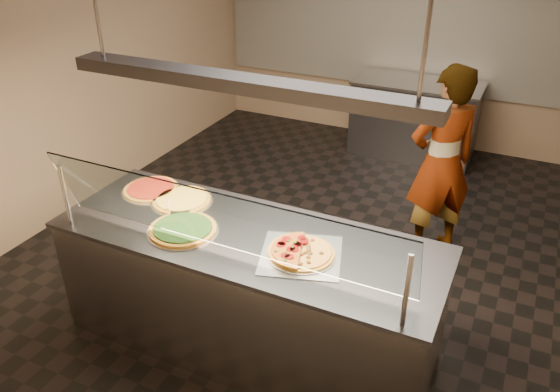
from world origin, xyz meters
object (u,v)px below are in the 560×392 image
at_px(half_pizza_pepperoni, 287,247).
at_px(pizza_spinach, 183,229).
at_px(perforated_tray, 301,254).
at_px(pizza_cheese, 182,200).
at_px(half_pizza_sausage, 315,255).
at_px(pizza_spatula, 174,207).
at_px(worker, 441,163).
at_px(heat_lamp_housing, 242,83).
at_px(prep_table, 414,118).
at_px(pizza_tomato, 151,189).
at_px(serving_counter, 249,291).
at_px(sneeze_guard, 217,221).

height_order(half_pizza_pepperoni, pizza_spinach, half_pizza_pepperoni).
bearing_deg(perforated_tray, pizza_cheese, 166.69).
bearing_deg(perforated_tray, half_pizza_sausage, -0.76).
bearing_deg(pizza_spatula, worker, 48.94).
height_order(pizza_spinach, worker, worker).
relative_size(half_pizza_pepperoni, half_pizza_sausage, 1.00).
height_order(pizza_spatula, heat_lamp_housing, heat_lamp_housing).
relative_size(pizza_spinach, prep_table, 0.32).
bearing_deg(heat_lamp_housing, pizza_tomato, 166.43).
height_order(half_pizza_pepperoni, pizza_spatula, half_pizza_pepperoni).
xyz_separation_m(pizza_cheese, worker, (1.56, 1.62, -0.08)).
distance_m(pizza_spatula, worker, 2.33).
relative_size(half_pizza_sausage, pizza_tomato, 1.04).
bearing_deg(heat_lamp_housing, prep_table, 86.50).
bearing_deg(heat_lamp_housing, half_pizza_sausage, -6.74).
bearing_deg(worker, heat_lamp_housing, 21.62).
bearing_deg(pizza_spinach, perforated_tray, 5.78).
distance_m(serving_counter, pizza_spinach, 0.64).
bearing_deg(serving_counter, sneeze_guard, -90.00).
height_order(serving_counter, half_pizza_pepperoni, half_pizza_pepperoni).
relative_size(pizza_spinach, heat_lamp_housing, 0.21).
xyz_separation_m(half_pizza_pepperoni, pizza_tomato, (-1.26, 0.29, -0.02)).
height_order(half_pizza_sausage, prep_table, half_pizza_sausage).
relative_size(sneeze_guard, pizza_spatula, 9.10).
relative_size(half_pizza_pepperoni, heat_lamp_housing, 0.20).
distance_m(serving_counter, heat_lamp_housing, 1.48).
bearing_deg(pizza_spinach, pizza_spatula, 137.27).
xyz_separation_m(perforated_tray, half_pizza_sausage, (0.09, -0.00, 0.02)).
bearing_deg(half_pizza_pepperoni, perforated_tray, -0.07).
height_order(perforated_tray, pizza_spatula, pizza_spatula).
height_order(prep_table, worker, worker).
height_order(perforated_tray, heat_lamp_housing, heat_lamp_housing).
bearing_deg(pizza_cheese, perforated_tray, -13.31).
bearing_deg(prep_table, pizza_spinach, -99.09).
bearing_deg(serving_counter, worker, 63.14).
relative_size(serving_counter, pizza_cheese, 5.82).
relative_size(half_pizza_sausage, pizza_spatula, 1.73).
bearing_deg(half_pizza_pepperoni, pizza_spinach, -173.44).
relative_size(pizza_cheese, prep_table, 0.30).
relative_size(pizza_cheese, worker, 0.26).
relative_size(serving_counter, sneeze_guard, 1.10).
bearing_deg(perforated_tray, worker, 74.99).
bearing_deg(half_pizza_pepperoni, sneeze_guard, -138.18).
bearing_deg(half_pizza_sausage, pizza_spatula, 174.31).
distance_m(half_pizza_pepperoni, pizza_spinach, 0.73).
bearing_deg(prep_table, perforated_tray, -87.40).
xyz_separation_m(half_pizza_sausage, pizza_tomato, (-1.46, 0.29, -0.01)).
bearing_deg(sneeze_guard, pizza_tomato, 148.87).
xyz_separation_m(prep_table, worker, (0.68, -2.06, 0.40)).
height_order(serving_counter, sneeze_guard, sneeze_guard).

